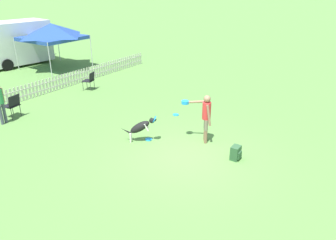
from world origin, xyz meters
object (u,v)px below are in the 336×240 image
object	(u,v)px
frisbee_near_dog	(149,139)
spectator_standing	(0,100)
handler_person	(205,113)
folding_chair_blue_left	(12,104)
folding_chair_center	(90,79)
equipment_trailer	(7,44)
backpack_on_grass	(236,153)
leaping_dog	(141,127)
canopy_tent_secondary	(52,32)
frisbee_near_handler	(176,115)

from	to	relation	value
frisbee_near_dog	spectator_standing	distance (m)	5.78
handler_person	folding_chair_blue_left	distance (m)	7.56
folding_chair_center	equipment_trailer	size ratio (longest dim) A/B	0.15
handler_person	spectator_standing	bearing A→B (deg)	79.36
backpack_on_grass	equipment_trailer	size ratio (longest dim) A/B	0.07
folding_chair_blue_left	folding_chair_center	distance (m)	4.19
folding_chair_blue_left	folding_chair_center	size ratio (longest dim) A/B	1.06
handler_person	frisbee_near_dog	xyz separation A→B (m)	(-0.92, 1.61, -1.02)
backpack_on_grass	folding_chair_center	world-z (taller)	folding_chair_center
leaping_dog	frisbee_near_dog	world-z (taller)	leaping_dog
frisbee_near_dog	canopy_tent_secondary	bearing A→B (deg)	66.05
handler_person	leaping_dog	distance (m)	2.15
backpack_on_grass	folding_chair_blue_left	distance (m)	8.74
backpack_on_grass	leaping_dog	bearing A→B (deg)	101.41
leaping_dog	frisbee_near_handler	size ratio (longest dim) A/B	4.48
folding_chair_center	spectator_standing	size ratio (longest dim) A/B	0.56
leaping_dog	folding_chair_blue_left	world-z (taller)	folding_chair_blue_left
folding_chair_center	spectator_standing	xyz separation A→B (m)	(-4.75, -0.33, 0.42)
frisbee_near_dog	equipment_trailer	size ratio (longest dim) A/B	0.04
frisbee_near_handler	frisbee_near_dog	world-z (taller)	same
folding_chair_center	canopy_tent_secondary	size ratio (longest dim) A/B	0.28
handler_person	leaping_dog	bearing A→B (deg)	90.41
leaping_dog	frisbee_near_dog	size ratio (longest dim) A/B	4.48
leaping_dog	frisbee_near_dog	bearing A→B (deg)	115.04
folding_chair_center	canopy_tent_secondary	bearing A→B (deg)	-129.63
folding_chair_blue_left	equipment_trailer	bearing A→B (deg)	-131.14
spectator_standing	frisbee_near_handler	bearing A→B (deg)	115.28
frisbee_near_dog	folding_chair_center	size ratio (longest dim) A/B	0.28
equipment_trailer	canopy_tent_secondary	bearing A→B (deg)	-59.92
frisbee_near_handler	folding_chair_center	bearing A→B (deg)	85.22
frisbee_near_handler	spectator_standing	xyz separation A→B (m)	(-4.31, 4.95, 0.93)
folding_chair_blue_left	spectator_standing	xyz separation A→B (m)	(-0.56, -0.21, 0.38)
leaping_dog	folding_chair_blue_left	distance (m)	5.56
frisbee_near_handler	backpack_on_grass	distance (m)	3.94
handler_person	backpack_on_grass	xyz separation A→B (m)	(-0.52, -1.36, -0.82)
spectator_standing	equipment_trailer	bearing A→B (deg)	-139.50
backpack_on_grass	canopy_tent_secondary	xyz separation A→B (m)	(4.30, 13.57, 1.99)
frisbee_near_dog	backpack_on_grass	distance (m)	3.01
handler_person	backpack_on_grass	bearing A→B (deg)	-143.61
folding_chair_blue_left	frisbee_near_handler	bearing A→B (deg)	116.40
handler_person	folding_chair_center	distance (m)	7.57
leaping_dog	equipment_trailer	bearing A→B (deg)	-138.38
backpack_on_grass	folding_chair_blue_left	size ratio (longest dim) A/B	0.46
handler_person	folding_chair_center	bearing A→B (deg)	42.59
frisbee_near_dog	equipment_trailer	xyz separation A→B (m)	(3.49, 13.47, 1.39)
handler_person	equipment_trailer	size ratio (longest dim) A/B	0.28
backpack_on_grass	canopy_tent_secondary	size ratio (longest dim) A/B	0.14
frisbee_near_dog	canopy_tent_secondary	xyz separation A→B (m)	(4.71, 10.60, 2.19)
backpack_on_grass	canopy_tent_secondary	bearing A→B (deg)	72.41
handler_person	frisbee_near_dog	size ratio (longest dim) A/B	6.72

